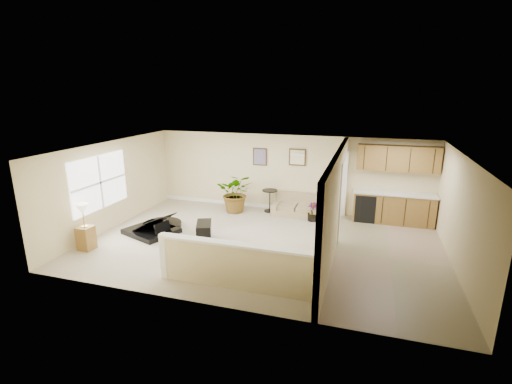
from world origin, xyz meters
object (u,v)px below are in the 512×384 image
(piano_bench, at_px, (204,232))
(lamp_stand, at_px, (85,230))
(piano, at_px, (152,214))
(accent_table, at_px, (270,198))
(small_plant, at_px, (313,213))
(loveseat, at_px, (297,205))
(palm_plant, at_px, (236,193))

(piano_bench, distance_m, lamp_stand, 2.95)
(piano, height_order, lamp_stand, piano)
(accent_table, relative_size, small_plant, 1.28)
(piano_bench, xyz_separation_m, accent_table, (1.03, 2.88, 0.22))
(loveseat, distance_m, palm_plant, 2.01)
(piano, relative_size, piano_bench, 2.43)
(loveseat, height_order, lamp_stand, lamp_stand)
(palm_plant, distance_m, small_plant, 2.57)
(accent_table, height_order, palm_plant, palm_plant)
(lamp_stand, bearing_deg, palm_plant, 56.46)
(piano, bearing_deg, lamp_stand, -101.13)
(loveseat, distance_m, small_plant, 0.73)
(palm_plant, bearing_deg, lamp_stand, -123.54)
(piano, bearing_deg, small_plant, 48.31)
(accent_table, bearing_deg, lamp_stand, -130.58)
(piano, xyz_separation_m, piano_bench, (1.67, -0.16, -0.26))
(piano_bench, relative_size, small_plant, 1.31)
(small_plant, bearing_deg, piano, -151.94)
(small_plant, bearing_deg, palm_plant, 176.74)
(piano, distance_m, piano_bench, 1.70)
(loveseat, distance_m, accent_table, 0.93)
(piano, height_order, accent_table, piano)
(small_plant, height_order, lamp_stand, lamp_stand)
(small_plant, bearing_deg, loveseat, 142.38)
(piano, height_order, palm_plant, palm_plant)
(accent_table, distance_m, small_plant, 1.58)
(palm_plant, xyz_separation_m, small_plant, (2.53, -0.14, -0.39))
(piano_bench, height_order, palm_plant, palm_plant)
(loveseat, bearing_deg, palm_plant, -171.37)
(piano_bench, height_order, lamp_stand, lamp_stand)
(piano, bearing_deg, loveseat, 56.69)
(piano_bench, distance_m, palm_plant, 2.57)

